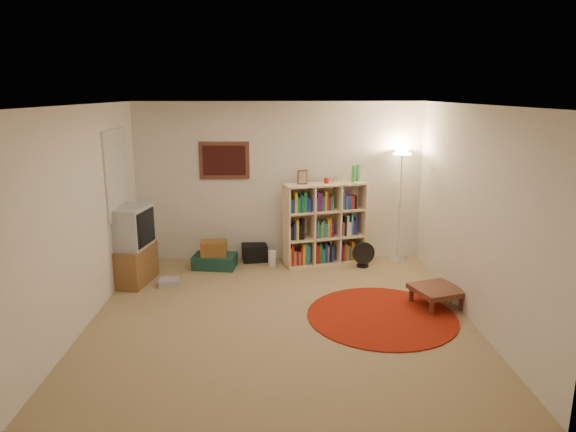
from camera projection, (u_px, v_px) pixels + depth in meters
name	position (u px, v px, depth m)	size (l,w,h in m)	color
room	(276.00, 214.00, 5.95)	(4.54, 4.54, 2.54)	#9A815A
bookshelf	(323.00, 225.00, 7.99)	(1.33, 0.69, 1.53)	#FFDAAA
floor_lamp	(401.00, 169.00, 7.89)	(0.42, 0.42, 1.78)	white
floor_fan	(363.00, 255.00, 7.89)	(0.35, 0.23, 0.39)	black
tv_stand	(130.00, 246.00, 7.19)	(0.64, 0.83, 1.10)	brown
dvd_box	(169.00, 282.00, 7.18)	(0.30, 0.27, 0.09)	#B3B4B8
suitcase	(215.00, 261.00, 7.88)	(0.69, 0.50, 0.21)	#153A31
wicker_basket	(214.00, 248.00, 7.82)	(0.40, 0.30, 0.22)	brown
duffel_bag	(255.00, 252.00, 8.21)	(0.43, 0.38, 0.27)	black
paper_towel	(272.00, 258.00, 7.95)	(0.15, 0.15, 0.25)	white
red_rug	(382.00, 316.00, 6.18)	(1.80, 1.80, 0.02)	maroon
side_table	(436.00, 291.00, 6.43)	(0.69, 0.69, 0.25)	#50281C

